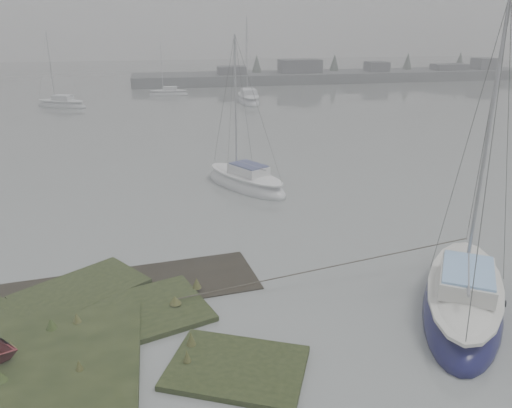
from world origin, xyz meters
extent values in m
plane|color=slate|center=(0.00, 30.00, 0.00)|extent=(160.00, 160.00, 0.00)
cube|color=#4C4F51|center=(26.00, 62.00, 0.60)|extent=(60.00, 8.00, 1.60)
cube|color=#424247|center=(10.00, 61.00, 1.40)|extent=(4.00, 3.00, 2.20)
cube|color=#424247|center=(20.00, 61.00, 1.80)|extent=(6.00, 3.00, 3.00)
cube|color=#424247|center=(32.00, 61.00, 1.55)|extent=(3.00, 3.00, 2.50)
cube|color=#424247|center=(44.00, 61.00, 1.30)|extent=(5.00, 3.00, 2.00)
cube|color=#424247|center=(50.00, 61.00, 1.70)|extent=(3.00, 3.00, 2.80)
cone|color=#384238|center=(14.00, 63.00, 2.20)|extent=(2.00, 2.00, 3.50)
cone|color=#384238|center=(26.00, 63.00, 2.20)|extent=(2.00, 2.00, 3.50)
cone|color=#384238|center=(38.00, 63.00, 2.20)|extent=(2.00, 2.00, 3.50)
cone|color=#384238|center=(47.00, 63.00, 2.20)|extent=(2.00, 2.00, 3.50)
ellipsoid|color=#0E0E3C|center=(7.99, 1.00, 0.12)|extent=(5.94, 7.33, 1.75)
ellipsoid|color=silver|center=(7.99, 1.00, 0.82)|extent=(5.04, 6.30, 0.49)
cube|color=silver|center=(7.82, 0.74, 1.26)|extent=(2.65, 2.92, 0.52)
cube|color=#86B2E5|center=(7.82, 0.74, 1.55)|extent=(2.45, 2.69, 0.08)
cylinder|color=#939399|center=(8.50, 1.78, 5.31)|extent=(0.11, 0.11, 8.25)
cylinder|color=#939399|center=(7.71, 0.57, 1.55)|extent=(1.66, 2.46, 0.09)
ellipsoid|color=silver|center=(3.48, 14.55, 0.10)|extent=(4.75, 6.28, 1.48)
ellipsoid|color=silver|center=(3.48, 14.55, 0.70)|extent=(4.02, 5.40, 0.42)
cube|color=silver|center=(3.61, 14.32, 1.06)|extent=(2.17, 2.46, 0.43)
cube|color=navy|center=(3.61, 14.32, 1.30)|extent=(2.01, 2.26, 0.07)
cylinder|color=#939399|center=(3.09, 15.23, 4.48)|extent=(0.10, 0.10, 6.96)
cylinder|color=#939399|center=(3.70, 14.17, 1.30)|extent=(1.27, 2.15, 0.08)
ellipsoid|color=#A0A6AA|center=(-10.72, 44.79, 0.10)|extent=(5.99, 4.39, 1.40)
ellipsoid|color=silver|center=(-10.72, 44.79, 0.66)|extent=(5.15, 3.70, 0.40)
cube|color=silver|center=(-10.50, 44.67, 1.01)|extent=(2.33, 2.02, 0.41)
cube|color=silver|center=(-10.50, 44.67, 1.24)|extent=(2.14, 1.87, 0.07)
cylinder|color=#939399|center=(-11.38, 45.13, 4.25)|extent=(0.09, 0.09, 6.60)
cylinder|color=#939399|center=(-10.36, 44.59, 1.24)|extent=(2.07, 1.15, 0.07)
ellipsoid|color=#B5B9C0|center=(9.19, 44.09, 0.12)|extent=(2.40, 6.91, 1.67)
ellipsoid|color=silver|center=(9.19, 44.09, 0.78)|extent=(1.93, 6.02, 0.47)
cube|color=silver|center=(9.19, 43.80, 1.20)|extent=(1.52, 2.38, 0.49)
cube|color=silver|center=(9.19, 43.80, 1.47)|extent=(1.42, 2.19, 0.08)
cylinder|color=#939399|center=(9.21, 44.97, 5.05)|extent=(0.11, 0.11, 7.84)
cylinder|color=#939399|center=(9.18, 43.60, 1.47)|extent=(0.15, 2.75, 0.09)
ellipsoid|color=#A3A9AD|center=(0.66, 51.51, 0.08)|extent=(4.92, 2.06, 1.16)
ellipsoid|color=silver|center=(0.66, 51.51, 0.55)|extent=(4.28, 1.68, 0.33)
cube|color=silver|center=(0.86, 51.49, 0.83)|extent=(1.74, 1.19, 0.34)
cube|color=silver|center=(0.86, 51.49, 1.02)|extent=(1.59, 1.11, 0.05)
cylinder|color=#939399|center=(0.05, 51.57, 3.52)|extent=(0.08, 0.08, 5.47)
cylinder|color=#939399|center=(1.00, 51.47, 1.02)|extent=(1.91, 0.26, 0.06)
camera|label=1|loc=(-1.14, -11.13, 8.61)|focal=35.00mm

